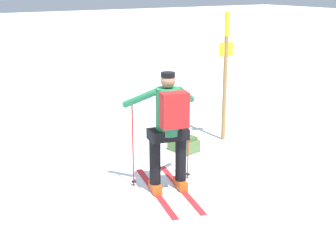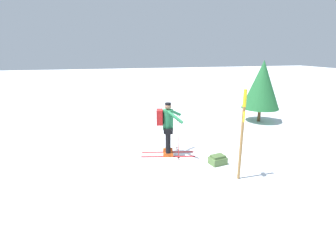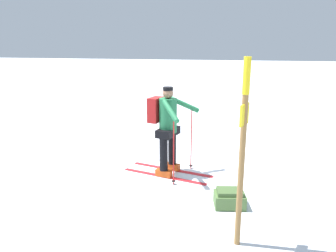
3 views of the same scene
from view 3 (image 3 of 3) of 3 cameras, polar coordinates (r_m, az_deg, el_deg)
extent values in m
plane|color=white|center=(6.76, -0.34, -6.32)|extent=(80.00, 80.00, 0.00)
cube|color=red|center=(6.37, 0.72, -7.61)|extent=(0.47, 1.62, 0.01)
cube|color=#C64714|center=(6.35, 0.72, -7.06)|extent=(0.18, 0.32, 0.12)
cylinder|color=black|center=(6.21, 0.73, -3.64)|extent=(0.15, 0.15, 0.68)
cube|color=red|center=(6.07, -0.76, -8.77)|extent=(0.47, 1.62, 0.01)
cube|color=#C64714|center=(6.04, -0.76, -8.20)|extent=(0.18, 0.32, 0.12)
cylinder|color=black|center=(5.90, -0.77, -4.63)|extent=(0.15, 0.15, 0.68)
cube|color=black|center=(5.96, 0.00, -1.03)|extent=(0.56, 0.38, 0.14)
cylinder|color=#1E663D|center=(5.89, 0.00, 1.86)|extent=(0.32, 0.32, 0.62)
sphere|color=#8C664C|center=(5.81, 0.00, 5.74)|extent=(0.19, 0.19, 0.19)
cylinder|color=black|center=(5.80, 0.00, 6.52)|extent=(0.18, 0.18, 0.06)
cube|color=maroon|center=(5.98, -2.17, 2.87)|extent=(0.37, 0.25, 0.45)
cylinder|color=red|center=(6.25, 4.08, -2.27)|extent=(0.02, 0.02, 1.21)
cylinder|color=black|center=(6.43, 4.00, -6.91)|extent=(0.07, 0.07, 0.01)
cylinder|color=#1E663D|center=(6.06, 2.98, 3.70)|extent=(0.33, 0.53, 0.33)
cylinder|color=red|center=(5.55, 0.99, -4.42)|extent=(0.02, 0.02, 1.21)
cylinder|color=black|center=(5.75, 0.96, -9.55)|extent=(0.07, 0.07, 0.01)
cylinder|color=#1E663D|center=(5.49, 0.42, 2.61)|extent=(0.49, 0.40, 0.33)
cube|color=#4C6B38|center=(5.10, 10.66, -12.52)|extent=(0.42, 0.51, 0.21)
cube|color=#415B2F|center=(5.05, 10.73, -11.17)|extent=(0.34, 0.42, 0.06)
cylinder|color=olive|center=(3.84, 12.75, -5.27)|extent=(0.07, 0.07, 2.25)
cylinder|color=yellow|center=(3.64, 13.55, 8.52)|extent=(0.08, 0.08, 0.40)
cube|color=yellow|center=(3.71, 13.17, 1.95)|extent=(0.23, 0.10, 0.24)
camera|label=1|loc=(10.68, -23.76, 14.99)|focal=50.00mm
camera|label=2|loc=(3.68, -107.55, 7.06)|focal=28.00mm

